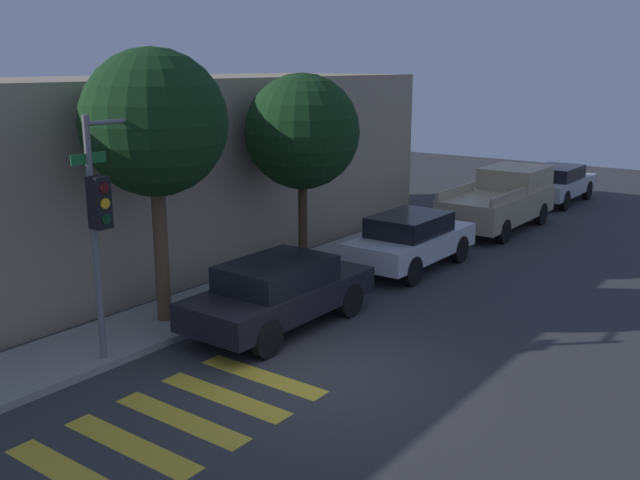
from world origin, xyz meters
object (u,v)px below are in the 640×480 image
at_px(pickup_truck, 501,199).
at_px(tree_near_corner, 154,124).
at_px(sedan_far_end, 557,183).
at_px(tree_midblock, 302,132).
at_px(sedan_middle, 411,240).
at_px(traffic_light_pole, 120,190).
at_px(sedan_near_corner, 280,291).

xyz_separation_m(pickup_truck, tree_near_corner, (-12.94, 2.02, 3.22)).
distance_m(sedan_far_end, tree_midblock, 14.23).
xyz_separation_m(sedan_middle, sedan_far_end, (11.70, -0.00, -0.02)).
bearing_deg(pickup_truck, tree_near_corner, 171.13).
bearing_deg(tree_midblock, pickup_truck, -13.85).
height_order(traffic_light_pole, tree_midblock, tree_midblock).
bearing_deg(sedan_near_corner, sedan_far_end, -0.00).
distance_m(sedan_near_corner, sedan_far_end, 17.18).
distance_m(sedan_near_corner, sedan_middle, 5.48).
height_order(pickup_truck, sedan_far_end, pickup_truck).
bearing_deg(sedan_middle, pickup_truck, -0.00).
xyz_separation_m(traffic_light_pole, sedan_middle, (8.35, -1.27, -2.38)).
height_order(tree_near_corner, tree_midblock, tree_near_corner).
xyz_separation_m(sedan_near_corner, sedan_middle, (5.48, 0.00, 0.02)).
height_order(pickup_truck, tree_midblock, tree_midblock).
bearing_deg(pickup_truck, sedan_far_end, 0.00).
bearing_deg(traffic_light_pole, pickup_truck, -5.01).
bearing_deg(sedan_far_end, traffic_light_pole, 176.38).
distance_m(sedan_near_corner, pickup_truck, 11.59).
height_order(sedan_middle, pickup_truck, pickup_truck).
xyz_separation_m(traffic_light_pole, pickup_truck, (14.45, -1.27, -2.20)).
bearing_deg(sedan_middle, tree_near_corner, 163.53).
bearing_deg(tree_midblock, tree_near_corner, 180.00).
relative_size(pickup_truck, tree_near_corner, 0.93).
relative_size(traffic_light_pole, sedan_near_corner, 1.01).
relative_size(traffic_light_pole, sedan_middle, 1.05).
bearing_deg(pickup_truck, tree_midblock, 166.15).
bearing_deg(tree_near_corner, sedan_near_corner, -56.23).
relative_size(pickup_truck, sedan_far_end, 1.16).
relative_size(sedan_middle, pickup_truck, 0.82).
xyz_separation_m(sedan_middle, tree_midblock, (-2.09, 2.02, 2.89)).
distance_m(pickup_truck, sedan_far_end, 5.60).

